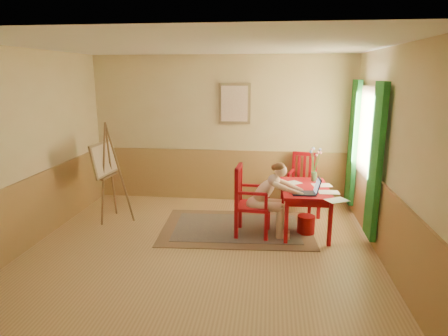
# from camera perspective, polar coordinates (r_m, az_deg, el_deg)

# --- Properties ---
(room) EXTENTS (5.04, 4.54, 2.84)m
(room) POSITION_cam_1_polar(r_m,az_deg,el_deg) (5.35, -3.37, 2.35)
(room) COLOR tan
(room) RESTS_ON ground
(wainscot) EXTENTS (5.00, 4.50, 1.00)m
(wainscot) POSITION_cam_1_polar(r_m,az_deg,el_deg) (6.34, -1.99, -4.26)
(wainscot) COLOR tan
(wainscot) RESTS_ON room
(window) EXTENTS (0.12, 2.01, 2.20)m
(window) POSITION_cam_1_polar(r_m,az_deg,el_deg) (6.53, 19.90, 3.11)
(window) COLOR white
(window) RESTS_ON room
(wall_portrait) EXTENTS (0.60, 0.05, 0.76)m
(wall_portrait) POSITION_cam_1_polar(r_m,az_deg,el_deg) (7.42, 1.54, 9.40)
(wall_portrait) COLOR olive
(wall_portrait) RESTS_ON room
(rug) EXTENTS (2.49, 1.74, 0.02)m
(rug) POSITION_cam_1_polar(r_m,az_deg,el_deg) (6.40, 1.89, -8.76)
(rug) COLOR #8C7251
(rug) RESTS_ON room
(table) EXTENTS (0.75, 1.22, 0.72)m
(table) POSITION_cam_1_polar(r_m,az_deg,el_deg) (6.25, 11.76, -3.55)
(table) COLOR #B30812
(table) RESTS_ON room
(chair_left) EXTENTS (0.53, 0.51, 1.10)m
(chair_left) POSITION_cam_1_polar(r_m,az_deg,el_deg) (5.99, 3.74, -4.84)
(chair_left) COLOR #B30812
(chair_left) RESTS_ON room
(chair_back) EXTENTS (0.57, 0.58, 1.03)m
(chair_back) POSITION_cam_1_polar(r_m,az_deg,el_deg) (7.31, 11.38, -1.94)
(chair_back) COLOR #B30812
(chair_back) RESTS_ON room
(figure) EXTENTS (0.88, 0.39, 1.17)m
(figure) POSITION_cam_1_polar(r_m,az_deg,el_deg) (5.93, 6.64, -4.13)
(figure) COLOR beige
(figure) RESTS_ON room
(laptop) EXTENTS (0.42, 0.27, 0.25)m
(laptop) POSITION_cam_1_polar(r_m,az_deg,el_deg) (5.87, 12.21, -3.28)
(laptop) COLOR #1E2338
(laptop) RESTS_ON table
(papers) EXTENTS (0.95, 1.17, 0.00)m
(papers) POSITION_cam_1_polar(r_m,az_deg,el_deg) (6.12, 13.73, -3.11)
(papers) COLOR white
(papers) RESTS_ON table
(vase) EXTENTS (0.23, 0.28, 0.56)m
(vase) POSITION_cam_1_polar(r_m,az_deg,el_deg) (6.57, 13.12, 0.34)
(vase) COLOR #3F724C
(vase) RESTS_ON table
(wastebasket) EXTENTS (0.31, 0.31, 0.29)m
(wastebasket) POSITION_cam_1_polar(r_m,az_deg,el_deg) (6.29, 11.91, -8.11)
(wastebasket) COLOR #AA0E13
(wastebasket) RESTS_ON room
(easel) EXTENTS (0.58, 0.75, 1.68)m
(easel) POSITION_cam_1_polar(r_m,az_deg,el_deg) (6.79, -16.89, 0.72)
(easel) COLOR brown
(easel) RESTS_ON room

